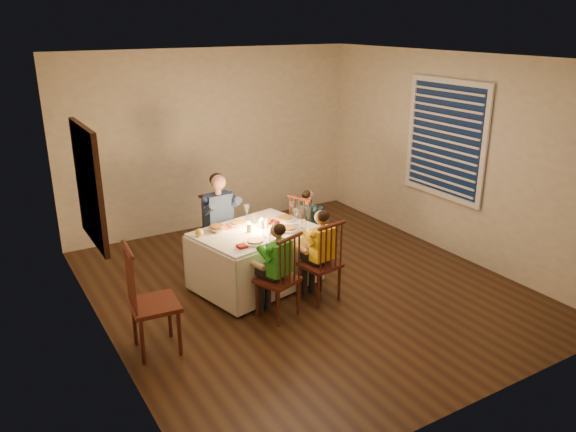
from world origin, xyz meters
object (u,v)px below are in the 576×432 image
chair_end (307,264)px  child_teal (307,264)px  adult (222,267)px  dining_table (255,246)px  chair_adult (222,267)px  child_yellow (319,299)px  serving_bowl (217,229)px  chair_near_right (319,299)px  child_green (278,316)px  chair_extra (159,349)px  chair_near_left (278,316)px

chair_end → child_teal: bearing=-106.9°
adult → dining_table: bearing=-84.1°
chair_end → adult: adult is taller
chair_adult → adult: adult is taller
child_yellow → serving_bowl: serving_bowl is taller
chair_near_right → adult: 1.47m
child_teal → chair_near_right: bearing=138.5°
adult → serving_bowl: bearing=-122.3°
chair_end → child_green: bearing=116.9°
chair_near_right → chair_end: 0.94m
chair_end → chair_extra: bearing=94.9°
child_yellow → chair_near_left: bearing=-0.2°
serving_bowl → chair_near_left: bearing=-75.7°
chair_adult → child_teal: 1.09m
chair_adult → child_teal: child_teal is taller
serving_bowl → chair_near_right: bearing=-46.0°
dining_table → adult: (-0.13, 0.68, -0.50)m
dining_table → chair_near_left: dining_table is taller
chair_near_left → child_yellow: bearing=169.1°
chair_adult → child_green: 1.43m
dining_table → chair_near_right: bearing=-68.6°
dining_table → chair_adult: 0.85m
dining_table → child_green: (-0.14, -0.75, -0.50)m
dining_table → chair_near_left: size_ratio=1.60×
chair_end → child_yellow: size_ratio=0.90×
chair_adult → chair_extra: chair_extra is taller
chair_near_right → adult: bearing=-75.0°
child_yellow → adult: bearing=-75.0°
chair_extra → adult: (1.30, 1.40, 0.00)m
chair_end → child_yellow: (-0.39, -0.85, 0.00)m
chair_adult → serving_bowl: serving_bowl is taller
adult → chair_near_right: bearing=-71.7°
chair_near_right → chair_end: bearing=-123.1°
dining_table → serving_bowl: size_ratio=7.46×
dining_table → child_green: 0.91m
adult → child_teal: (0.97, -0.49, 0.00)m
chair_near_right → chair_extra: 1.89m
chair_end → serving_bowl: (-1.22, 0.01, 0.72)m
chair_adult → chair_extra: size_ratio=0.87×
chair_adult → chair_end: bearing=-31.9°
chair_extra → child_green: chair_extra is taller
chair_end → chair_extra: (-2.28, -0.91, 0.00)m
chair_near_left → child_green: child_green is taller
child_teal → serving_bowl: serving_bowl is taller
chair_near_left → child_teal: (0.98, 0.94, 0.00)m
child_yellow → chair_end: bearing=-123.1°
chair_extra → chair_near_left: bearing=-85.9°
child_green → dining_table: bearing=-119.7°
dining_table → chair_end: dining_table is taller
dining_table → child_green: size_ratio=1.45×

